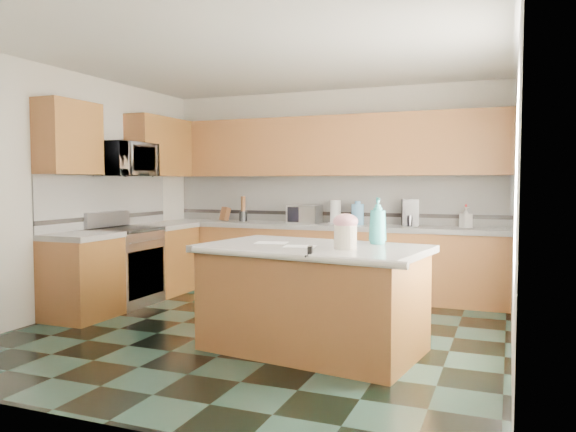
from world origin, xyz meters
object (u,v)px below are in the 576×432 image
at_px(island_top, 313,249).
at_px(coffee_maker, 410,213).
at_px(soap_bottle_island, 378,221).
at_px(knife_block, 225,214).
at_px(treat_jar, 345,237).
at_px(toaster_oven, 304,214).
at_px(island_base, 313,301).

relative_size(island_top, coffee_maker, 5.62).
xyz_separation_m(soap_bottle_island, coffee_maker, (-0.08, 2.17, -0.04)).
distance_m(soap_bottle_island, knife_block, 3.42).
relative_size(treat_jar, coffee_maker, 0.58).
bearing_deg(toaster_oven, island_base, -65.97).
height_order(soap_bottle_island, toaster_oven, soap_bottle_island).
relative_size(knife_block, coffee_maker, 0.57).
bearing_deg(toaster_oven, coffee_maker, 3.62).
bearing_deg(treat_jar, island_top, 174.77).
xyz_separation_m(toaster_oven, coffee_maker, (1.39, 0.03, 0.05)).
bearing_deg(coffee_maker, soap_bottle_island, -102.40).
bearing_deg(island_top, coffee_maker, 88.79).
distance_m(knife_block, coffee_maker, 2.59).
relative_size(island_top, treat_jar, 9.66).
relative_size(soap_bottle_island, toaster_oven, 0.99).
bearing_deg(knife_block, island_base, -31.43).
distance_m(island_base, coffee_maker, 2.60).
bearing_deg(knife_block, island_top, -31.43).
relative_size(treat_jar, knife_block, 1.02).
bearing_deg(toaster_oven, treat_jar, -61.00).
distance_m(knife_block, toaster_oven, 1.19).
xyz_separation_m(soap_bottle_island, knife_block, (-2.66, 2.14, -0.11)).
distance_m(island_base, soap_bottle_island, 0.91).
distance_m(treat_jar, coffee_maker, 2.64).
xyz_separation_m(island_base, coffee_maker, (0.42, 2.48, 0.66)).
bearing_deg(toaster_oven, soap_bottle_island, -53.15).
height_order(treat_jar, knife_block, knife_block).
bearing_deg(coffee_maker, treat_jar, -106.27).
bearing_deg(knife_block, treat_jar, -29.10).
relative_size(island_top, toaster_oven, 4.55).
relative_size(treat_jar, soap_bottle_island, 0.48).
distance_m(island_top, knife_block, 3.28).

